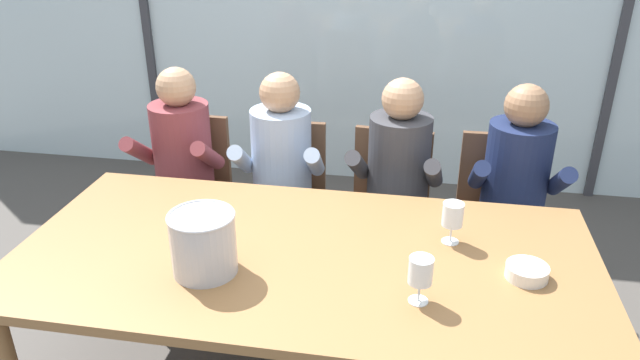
{
  "coord_description": "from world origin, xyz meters",
  "views": [
    {
      "loc": [
        0.41,
        -1.95,
        2.01
      ],
      "look_at": [
        0.0,
        0.35,
        0.9
      ],
      "focal_mm": 33.56,
      "sensor_mm": 36.0,
      "label": 1
    }
  ],
  "objects_px": {
    "chair_left_of_center": "(286,190)",
    "chair_right_of_center": "(497,206)",
    "dining_table": "(305,266)",
    "wine_glass_near_bucket": "(453,216)",
    "tasting_bowl": "(527,272)",
    "person_pale_blue_shirt": "(280,172)",
    "wine_glass_by_left_taster": "(421,273)",
    "person_maroon_top": "(178,165)",
    "ice_bucket_primary": "(203,242)",
    "chair_center": "(388,200)",
    "chair_near_curtain": "(190,182)",
    "person_navy_polo": "(516,190)",
    "person_charcoal_jacket": "(396,181)"
  },
  "relations": [
    {
      "from": "chair_right_of_center",
      "to": "chair_near_curtain",
      "type": "bearing_deg",
      "value": 179.55
    },
    {
      "from": "person_pale_blue_shirt",
      "to": "wine_glass_by_left_taster",
      "type": "xyz_separation_m",
      "value": [
        0.75,
        -1.07,
        0.17
      ]
    },
    {
      "from": "person_navy_polo",
      "to": "person_pale_blue_shirt",
      "type": "bearing_deg",
      "value": -178.87
    },
    {
      "from": "person_pale_blue_shirt",
      "to": "person_navy_polo",
      "type": "xyz_separation_m",
      "value": [
        1.2,
        -0.0,
        0.0
      ]
    },
    {
      "from": "wine_glass_by_left_taster",
      "to": "person_charcoal_jacket",
      "type": "bearing_deg",
      "value": 97.43
    },
    {
      "from": "chair_center",
      "to": "person_charcoal_jacket",
      "type": "height_order",
      "value": "person_charcoal_jacket"
    },
    {
      "from": "chair_center",
      "to": "ice_bucket_primary",
      "type": "distance_m",
      "value": 1.33
    },
    {
      "from": "chair_right_of_center",
      "to": "person_maroon_top",
      "type": "xyz_separation_m",
      "value": [
        -1.71,
        -0.15,
        0.17
      ]
    },
    {
      "from": "person_pale_blue_shirt",
      "to": "wine_glass_near_bucket",
      "type": "bearing_deg",
      "value": -41.79
    },
    {
      "from": "chair_left_of_center",
      "to": "chair_right_of_center",
      "type": "distance_m",
      "value": 1.15
    },
    {
      "from": "wine_glass_by_left_taster",
      "to": "ice_bucket_primary",
      "type": "bearing_deg",
      "value": 176.28
    },
    {
      "from": "person_pale_blue_shirt",
      "to": "wine_glass_near_bucket",
      "type": "relative_size",
      "value": 6.98
    },
    {
      "from": "chair_left_of_center",
      "to": "ice_bucket_primary",
      "type": "relative_size",
      "value": 3.64
    },
    {
      "from": "person_maroon_top",
      "to": "person_navy_polo",
      "type": "height_order",
      "value": "same"
    },
    {
      "from": "chair_center",
      "to": "person_pale_blue_shirt",
      "type": "xyz_separation_m",
      "value": [
        -0.57,
        -0.11,
        0.17
      ]
    },
    {
      "from": "chair_near_curtain",
      "to": "ice_bucket_primary",
      "type": "xyz_separation_m",
      "value": [
        0.54,
        -1.17,
        0.35
      ]
    },
    {
      "from": "chair_left_of_center",
      "to": "chair_center",
      "type": "distance_m",
      "value": 0.57
    },
    {
      "from": "dining_table",
      "to": "chair_left_of_center",
      "type": "distance_m",
      "value": 1.03
    },
    {
      "from": "person_charcoal_jacket",
      "to": "wine_glass_near_bucket",
      "type": "height_order",
      "value": "person_charcoal_jacket"
    },
    {
      "from": "chair_left_of_center",
      "to": "ice_bucket_primary",
      "type": "xyz_separation_m",
      "value": [
        -0.03,
        -1.16,
        0.35
      ]
    },
    {
      "from": "chair_center",
      "to": "dining_table",
      "type": "bearing_deg",
      "value": -100.01
    },
    {
      "from": "ice_bucket_primary",
      "to": "wine_glass_by_left_taster",
      "type": "xyz_separation_m",
      "value": [
        0.78,
        -0.05,
        -0.0
      ]
    },
    {
      "from": "chair_left_of_center",
      "to": "wine_glass_near_bucket",
      "type": "height_order",
      "value": "wine_glass_near_bucket"
    },
    {
      "from": "chair_center",
      "to": "chair_right_of_center",
      "type": "distance_m",
      "value": 0.58
    },
    {
      "from": "chair_near_curtain",
      "to": "person_pale_blue_shirt",
      "type": "distance_m",
      "value": 0.62
    },
    {
      "from": "ice_bucket_primary",
      "to": "person_pale_blue_shirt",
      "type": "bearing_deg",
      "value": 88.14
    },
    {
      "from": "person_navy_polo",
      "to": "person_charcoal_jacket",
      "type": "bearing_deg",
      "value": -178.89
    },
    {
      "from": "chair_center",
      "to": "chair_near_curtain",
      "type": "bearing_deg",
      "value": -176.12
    },
    {
      "from": "person_pale_blue_shirt",
      "to": "chair_near_curtain",
      "type": "bearing_deg",
      "value": 160.71
    },
    {
      "from": "chair_right_of_center",
      "to": "ice_bucket_primary",
      "type": "xyz_separation_m",
      "value": [
        -1.18,
        -1.17,
        0.35
      ]
    },
    {
      "from": "chair_center",
      "to": "person_navy_polo",
      "type": "relative_size",
      "value": 0.74
    },
    {
      "from": "chair_right_of_center",
      "to": "person_charcoal_jacket",
      "type": "bearing_deg",
      "value": -165.11
    },
    {
      "from": "person_maroon_top",
      "to": "person_pale_blue_shirt",
      "type": "distance_m",
      "value": 0.56
    },
    {
      "from": "person_maroon_top",
      "to": "wine_glass_by_left_taster",
      "type": "bearing_deg",
      "value": -40.06
    },
    {
      "from": "chair_center",
      "to": "tasting_bowl",
      "type": "height_order",
      "value": "chair_center"
    },
    {
      "from": "wine_glass_by_left_taster",
      "to": "tasting_bowl",
      "type": "bearing_deg",
      "value": 28.95
    },
    {
      "from": "tasting_bowl",
      "to": "chair_near_curtain",
      "type": "bearing_deg",
      "value": 149.37
    },
    {
      "from": "person_maroon_top",
      "to": "person_charcoal_jacket",
      "type": "distance_m",
      "value": 1.17
    },
    {
      "from": "dining_table",
      "to": "wine_glass_near_bucket",
      "type": "relative_size",
      "value": 13.04
    },
    {
      "from": "chair_left_of_center",
      "to": "person_maroon_top",
      "type": "height_order",
      "value": "person_maroon_top"
    },
    {
      "from": "chair_right_of_center",
      "to": "wine_glass_by_left_taster",
      "type": "distance_m",
      "value": 1.33
    },
    {
      "from": "chair_left_of_center",
      "to": "tasting_bowl",
      "type": "distance_m",
      "value": 1.53
    },
    {
      "from": "person_navy_polo",
      "to": "ice_bucket_primary",
      "type": "distance_m",
      "value": 1.61
    },
    {
      "from": "person_pale_blue_shirt",
      "to": "wine_glass_near_bucket",
      "type": "height_order",
      "value": "person_pale_blue_shirt"
    },
    {
      "from": "tasting_bowl",
      "to": "person_maroon_top",
      "type": "bearing_deg",
      "value": 153.14
    },
    {
      "from": "chair_near_curtain",
      "to": "chair_center",
      "type": "bearing_deg",
      "value": 0.05
    },
    {
      "from": "person_pale_blue_shirt",
      "to": "wine_glass_by_left_taster",
      "type": "distance_m",
      "value": 1.32
    },
    {
      "from": "person_charcoal_jacket",
      "to": "tasting_bowl",
      "type": "bearing_deg",
      "value": -53.04
    },
    {
      "from": "person_maroon_top",
      "to": "ice_bucket_primary",
      "type": "relative_size",
      "value": 4.94
    },
    {
      "from": "dining_table",
      "to": "wine_glass_near_bucket",
      "type": "height_order",
      "value": "wine_glass_near_bucket"
    }
  ]
}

